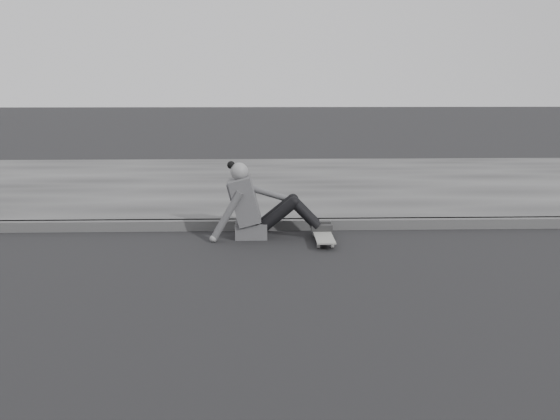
{
  "coord_description": "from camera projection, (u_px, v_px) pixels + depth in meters",
  "views": [
    {
      "loc": [
        -3.3,
        -4.74,
        1.74
      ],
      "look_at": [
        -3.11,
        1.31,
        0.5
      ],
      "focal_mm": 40.0,
      "sensor_mm": 36.0,
      "label": 1
    }
  ],
  "objects": [
    {
      "name": "curb",
      "position": [
        531.0,
        223.0,
        7.61
      ],
      "size": [
        24.0,
        0.16,
        0.12
      ],
      "primitive_type": "cube",
      "color": "#454545",
      "rests_on": "ground"
    },
    {
      "name": "skateboard",
      "position": [
        323.0,
        236.0,
        6.91
      ],
      "size": [
        0.2,
        0.78,
        0.09
      ],
      "color": "gray",
      "rests_on": "ground"
    },
    {
      "name": "seated_woman",
      "position": [
        257.0,
        206.0,
        7.07
      ],
      "size": [
        1.38,
        0.46,
        0.88
      ],
      "color": "#48484B",
      "rests_on": "ground"
    },
    {
      "name": "sidewalk",
      "position": [
        455.0,
        183.0,
        10.57
      ],
      "size": [
        24.0,
        6.0,
        0.12
      ],
      "primitive_type": "cube",
      "color": "#3E3E3E",
      "rests_on": "ground"
    }
  ]
}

